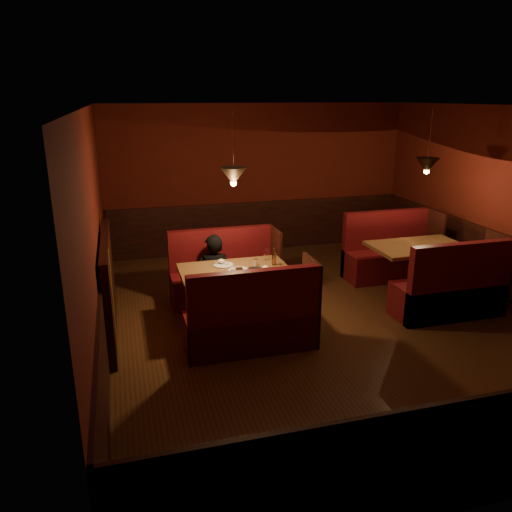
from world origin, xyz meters
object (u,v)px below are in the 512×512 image
object	(u,v)px
second_table	(417,258)
diner_b	(258,293)
diner_a	(214,259)
main_table	(236,281)
main_bench_far	(225,278)
second_bench_far	(390,256)
main_bench_near	(253,324)
second_bench_near	(452,293)

from	to	relation	value
second_table	diner_b	xyz separation A→B (m)	(-2.86, -0.93, 0.09)
second_table	diner_a	distance (m)	3.18
main_table	main_bench_far	distance (m)	0.88
second_table	diner_a	size ratio (longest dim) A/B	0.99
second_bench_far	main_bench_near	bearing A→B (deg)	-146.93
main_bench_far	main_bench_near	distance (m)	1.68
diner_a	diner_b	xyz separation A→B (m)	(0.29, -1.37, -0.04)
diner_a	diner_b	bearing A→B (deg)	115.61
main_bench_near	second_bench_far	size ratio (longest dim) A/B	1.01
main_table	second_bench_far	size ratio (longest dim) A/B	0.92
second_bench_near	main_bench_far	bearing A→B (deg)	153.82
main_bench_near	second_table	xyz separation A→B (m)	(2.95, 1.08, 0.25)
diner_b	main_table	bearing A→B (deg)	79.59
second_table	diner_a	world-z (taller)	diner_a
second_bench_far	diner_a	world-z (taller)	diner_a
main_table	second_table	bearing A→B (deg)	4.57
second_bench_far	diner_b	distance (m)	3.42
main_bench_far	diner_a	xyz separation A→B (m)	(-0.19, -0.16, 0.38)
main_bench_near	diner_a	xyz separation A→B (m)	(-0.19, 1.52, 0.38)
second_table	diner_b	world-z (taller)	diner_b
main_bench_far	second_bench_far	world-z (taller)	second_bench_far
main_bench_far	second_bench_near	bearing A→B (deg)	-26.18
second_bench_far	diner_b	xyz separation A→B (m)	(-2.89, -1.80, 0.33)
main_bench_near	second_table	size ratio (longest dim) A/B	1.12
second_bench_far	second_bench_near	bearing A→B (deg)	-90.00
main_bench_near	second_bench_near	distance (m)	2.99
main_bench_far	second_table	size ratio (longest dim) A/B	1.12
second_bench_far	second_table	bearing A→B (deg)	-92.20
main_bench_far	second_bench_far	distance (m)	3.00
main_bench_far	main_bench_near	bearing A→B (deg)	-90.00
main_bench_far	main_bench_near	xyz separation A→B (m)	(0.00, -1.68, 0.00)
main_table	main_bench_far	xyz separation A→B (m)	(0.02, 0.84, -0.26)
main_table	diner_a	xyz separation A→B (m)	(-0.17, 0.68, 0.12)
main_table	second_table	xyz separation A→B (m)	(2.97, 0.24, -0.00)
main_bench_near	second_bench_far	xyz separation A→B (m)	(2.99, 1.95, 0.01)
second_table	second_bench_near	xyz separation A→B (m)	(0.03, -0.87, -0.24)
main_bench_near	second_bench_near	xyz separation A→B (m)	(2.99, 0.21, 0.01)
second_table	second_bench_far	xyz separation A→B (m)	(0.03, 0.87, -0.24)
second_table	diner_a	xyz separation A→B (m)	(-3.15, 0.44, 0.12)
main_bench_near	second_table	world-z (taller)	main_bench_near
second_table	diner_b	size ratio (longest dim) A/B	1.05
second_bench_far	main_table	bearing A→B (deg)	-159.81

